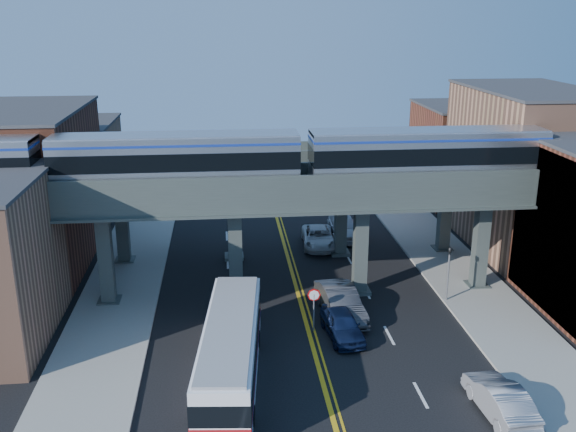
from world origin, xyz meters
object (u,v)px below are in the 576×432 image
Objects in this scene: transit_bus at (231,352)px; car_lane_b at (340,302)px; car_parked_curb at (500,399)px; car_lane_c at (318,237)px; transit_train at (177,159)px; car_lane_d at (343,227)px; car_lane_a at (342,324)px; stop_sign at (314,303)px; traffic_signal at (449,268)px.

transit_bus is 2.16× the size of car_lane_b.
transit_bus is at bearing -22.34° from car_parked_curb.
transit_train is at bearing -134.44° from car_lane_c.
car_parked_curb is at bearing -69.64° from car_lane_b.
transit_bus reaches higher than car_lane_d.
transit_bus is 7.45m from car_lane_a.
car_parked_curb reaches higher than car_lane_c.
car_lane_a is 9.88m from car_parked_curb.
car_lane_c is (7.13, 18.66, -0.82)m from transit_bus.
transit_train is 13.74m from car_lane_a.
car_lane_d is (4.70, 16.01, -0.95)m from stop_sign.
car_lane_d is (2.84, 14.34, -0.10)m from car_lane_b.
car_parked_curb is (5.42, -10.53, -0.12)m from car_lane_b.
car_lane_b is (1.86, 1.68, -0.85)m from stop_sign.
traffic_signal reaches higher than car_lane_c.
transit_train reaches higher than car_lane_c.
car_parked_curb is at bearing -82.74° from car_lane_d.
traffic_signal is 8.48m from car_lane_a.
car_lane_c is 0.94× the size of car_lane_d.
traffic_signal is at bearing 3.74° from car_lane_b.
stop_sign is at bearing -105.01° from car_lane_d.
transit_bus is 12.78m from car_parked_curb.
traffic_signal is 13.76m from car_lane_d.
car_parked_curb is at bearing -42.87° from transit_train.
car_parked_curb is (14.92, -13.85, -8.40)m from transit_train.
transit_train is at bearing 141.34° from car_lane_a.
car_lane_d is at bearing 107.89° from traffic_signal.
car_lane_b is at bearing -19.27° from transit_train.
traffic_signal reaches higher than car_lane_d.
car_lane_a is 17.15m from car_lane_d.
car_lane_a is at bearing -104.94° from car_lane_b.
transit_train reaches higher than car_lane_a.
transit_bus reaches higher than car_lane_a.
transit_train is 8.70× the size of car_lane_c.
stop_sign is at bearing -54.09° from car_parked_curb.
traffic_signal is 12.85m from car_lane_c.
traffic_signal is 0.86× the size of car_parked_curb.
transit_bus reaches higher than car_lane_c.
transit_bus is at bearing -73.73° from transit_train.
traffic_signal is at bearing -55.24° from transit_bus.
transit_bus is (2.84, -9.73, -7.64)m from transit_train.
car_lane_d is at bearing 73.13° from car_lane_a.
traffic_signal is 15.75m from transit_bus.
transit_bus is at bearing -154.38° from car_lane_a.
car_parked_curb is at bearing -60.34° from car_lane_a.
traffic_signal is at bearing -101.32° from car_parked_curb.
transit_bus is at bearing -135.42° from stop_sign.
car_lane_b is 1.15× the size of car_parked_curb.
transit_train reaches higher than traffic_signal.
car_lane_c is (-6.58, 10.92, -1.58)m from traffic_signal.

